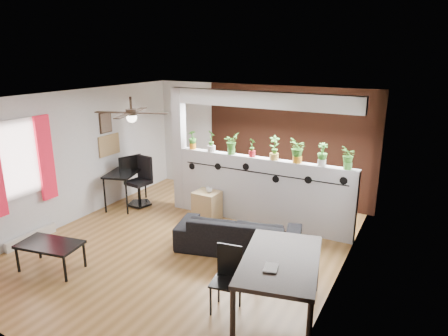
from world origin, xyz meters
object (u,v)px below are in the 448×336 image
(potted_plant_0, at_px, (193,139))
(potted_plant_5, at_px, (298,150))
(cup, at_px, (209,190))
(potted_plant_6, at_px, (322,154))
(potted_plant_4, at_px, (274,147))
(potted_plant_2, at_px, (231,143))
(coffee_table, at_px, (50,246))
(sofa, at_px, (238,234))
(office_chair, at_px, (141,184))
(potted_plant_1, at_px, (211,140))
(potted_plant_7, at_px, (349,157))
(dining_table, at_px, (280,265))
(computer_desk, at_px, (125,174))
(ceiling_fan, at_px, (131,114))
(potted_plant_3, at_px, (252,147))
(cube_shelf, at_px, (207,206))
(folding_chair, at_px, (228,272))

(potted_plant_0, relative_size, potted_plant_5, 0.85)
(cup, bearing_deg, potted_plant_6, 9.08)
(potted_plant_4, bearing_deg, potted_plant_2, 180.00)
(potted_plant_0, height_order, coffee_table, potted_plant_0)
(sofa, relative_size, office_chair, 1.86)
(potted_plant_1, distance_m, potted_plant_6, 2.26)
(potted_plant_6, relative_size, potted_plant_7, 1.02)
(potted_plant_2, relative_size, potted_plant_7, 1.04)
(potted_plant_1, height_order, potted_plant_7, potted_plant_1)
(dining_table, bearing_deg, computer_desk, 154.34)
(ceiling_fan, height_order, potted_plant_7, ceiling_fan)
(potted_plant_4, xyz_separation_m, potted_plant_6, (0.90, 0.00, -0.02))
(potted_plant_0, relative_size, dining_table, 0.23)
(potted_plant_3, distance_m, cube_shelf, 1.54)
(potted_plant_5, distance_m, potted_plant_6, 0.45)
(ceiling_fan, bearing_deg, office_chair, 127.97)
(office_chair, bearing_deg, potted_plant_1, 11.03)
(potted_plant_3, bearing_deg, potted_plant_6, -0.00)
(potted_plant_6, bearing_deg, office_chair, -175.33)
(ceiling_fan, height_order, folding_chair, ceiling_fan)
(potted_plant_2, xyz_separation_m, office_chair, (-2.08, -0.32, -1.10))
(potted_plant_3, bearing_deg, folding_chair, -71.79)
(cup, bearing_deg, potted_plant_0, 149.66)
(cube_shelf, xyz_separation_m, coffee_table, (-1.17, -2.83, 0.10))
(dining_table, distance_m, coffee_table, 3.62)
(cube_shelf, height_order, computer_desk, computer_desk)
(ceiling_fan, bearing_deg, cube_shelf, 69.32)
(potted_plant_2, relative_size, potted_plant_6, 1.03)
(potted_plant_5, height_order, sofa, potted_plant_5)
(office_chair, bearing_deg, folding_chair, -35.15)
(potted_plant_2, xyz_separation_m, potted_plant_4, (0.90, 0.00, 0.02))
(cup, bearing_deg, coffee_table, -113.26)
(potted_plant_3, height_order, computer_desk, potted_plant_3)
(ceiling_fan, bearing_deg, potted_plant_2, 62.86)
(coffee_table, bearing_deg, potted_plant_6, 43.46)
(potted_plant_3, relative_size, cube_shelf, 0.62)
(potted_plant_4, bearing_deg, potted_plant_7, -0.00)
(potted_plant_6, xyz_separation_m, coffee_table, (-3.34, -3.17, -1.17))
(ceiling_fan, xyz_separation_m, potted_plant_2, (0.92, 1.80, -0.74))
(potted_plant_0, bearing_deg, potted_plant_1, 0.00)
(potted_plant_5, relative_size, office_chair, 0.43)
(computer_desk, distance_m, coffee_table, 2.83)
(potted_plant_0, distance_m, cube_shelf, 1.41)
(dining_table, bearing_deg, cube_shelf, 136.71)
(potted_plant_6, bearing_deg, potted_plant_5, 180.00)
(computer_desk, bearing_deg, coffee_table, -72.73)
(potted_plant_2, bearing_deg, potted_plant_7, -0.00)
(potted_plant_2, xyz_separation_m, potted_plant_7, (2.26, -0.00, -0.01))
(potted_plant_1, height_order, folding_chair, potted_plant_1)
(potted_plant_3, xyz_separation_m, cup, (-0.77, -0.34, -0.90))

